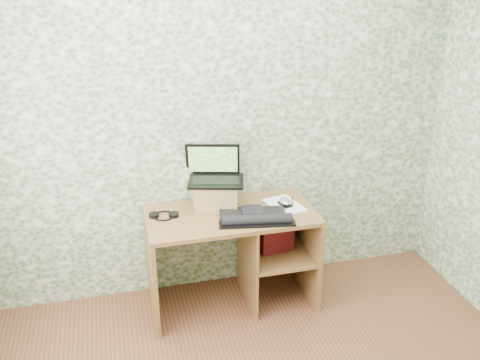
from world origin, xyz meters
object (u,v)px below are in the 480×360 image
object	(u,v)px
desk	(241,243)
notepad	(284,205)
laptop	(215,172)
riser	(216,194)
keyboard	(254,217)

from	to	relation	value
desk	notepad	world-z (taller)	notepad
notepad	laptop	bearing A→B (deg)	147.06
riser	keyboard	bearing A→B (deg)	-53.76
laptop	keyboard	bearing A→B (deg)	-42.57
desk	keyboard	distance (m)	0.34
riser	notepad	size ratio (longest dim) A/B	1.02
riser	keyboard	xyz separation A→B (m)	(0.21, -0.28, -0.07)
riser	notepad	world-z (taller)	riser
notepad	keyboard	bearing A→B (deg)	-163.45
desk	keyboard	world-z (taller)	keyboard
keyboard	notepad	xyz separation A→B (m)	(0.27, 0.15, -0.02)
laptop	keyboard	distance (m)	0.44
desk	riser	size ratio (longest dim) A/B	3.89
keyboard	notepad	distance (m)	0.31
notepad	riser	bearing A→B (deg)	151.64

